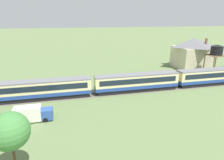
% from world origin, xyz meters
% --- Properties ---
extents(ground_plane, '(600.00, 600.00, 0.00)m').
position_xyz_m(ground_plane, '(0.00, 0.00, 0.00)').
color(ground_plane, '#607547').
extents(passenger_train, '(102.85, 3.09, 4.15)m').
position_xyz_m(passenger_train, '(-21.24, -0.94, 2.30)').
color(passenger_train, '#234293').
rests_on(passenger_train, ground_plane).
extents(railway_track, '(142.91, 3.60, 0.04)m').
position_xyz_m(railway_track, '(-19.97, -0.94, 0.01)').
color(railway_track, '#665B51').
rests_on(railway_track, ground_plane).
extents(station_house_grey_roof, '(12.15, 10.52, 10.00)m').
position_xyz_m(station_house_grey_roof, '(4.91, 16.49, 5.17)').
color(station_house_grey_roof, beige).
rests_on(station_house_grey_roof, ground_plane).
extents(water_tower, '(4.55, 4.55, 9.03)m').
position_xyz_m(water_tower, '(5.85, 6.83, 7.19)').
color(water_tower, brown).
rests_on(water_tower, ground_plane).
extents(delivery_truck_blue, '(6.11, 2.01, 2.63)m').
position_xyz_m(delivery_truck_blue, '(-43.26, -10.42, 1.33)').
color(delivery_truck_blue, '#2D519E').
rests_on(delivery_truck_blue, ground_plane).
extents(yard_tree_1, '(4.05, 4.05, 7.53)m').
position_xyz_m(yard_tree_1, '(-43.38, -22.68, 5.48)').
color(yard_tree_1, '#4C3823').
rests_on(yard_tree_1, ground_plane).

